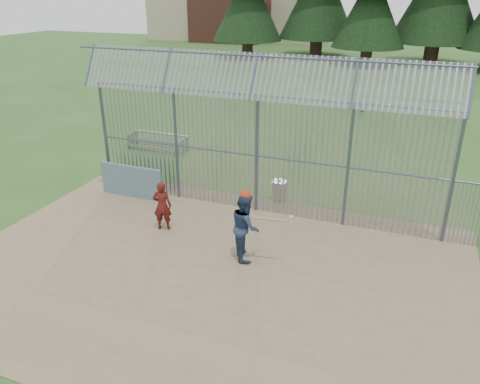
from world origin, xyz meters
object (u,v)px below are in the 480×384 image
at_px(dugout_wall, 132,181).
at_px(bleacher, 158,141).
at_px(onlooker, 162,206).
at_px(batter, 245,226).
at_px(trash_can, 279,191).

distance_m(dugout_wall, bleacher, 5.53).
distance_m(dugout_wall, onlooker, 2.93).
height_order(dugout_wall, onlooker, onlooker).
distance_m(onlooker, bleacher, 8.17).
distance_m(dugout_wall, batter, 5.88).
height_order(onlooker, bleacher, onlooker).
bearing_deg(dugout_wall, bleacher, 110.98).
relative_size(batter, trash_can, 2.37).
bearing_deg(onlooker, trash_can, -144.56).
xyz_separation_m(dugout_wall, trash_can, (5.10, 1.69, -0.24)).
xyz_separation_m(onlooker, bleacher, (-4.30, 6.94, -0.41)).
xyz_separation_m(dugout_wall, batter, (5.35, -2.41, 0.37)).
xyz_separation_m(batter, trash_can, (-0.26, 4.11, -0.61)).
relative_size(onlooker, bleacher, 0.54).
height_order(batter, onlooker, batter).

